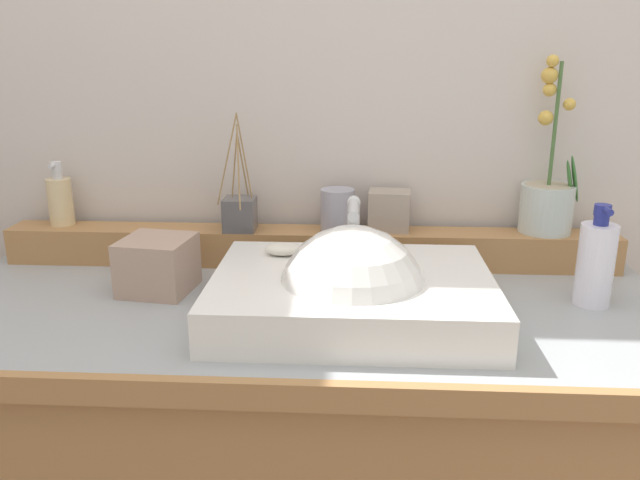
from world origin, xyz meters
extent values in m
cube|color=beige|center=(0.00, 0.40, 1.24)|extent=(3.06, 0.20, 2.49)
cube|color=#9BA0A4|center=(0.00, 0.00, 0.82)|extent=(1.42, 0.59, 0.04)
cube|color=#A97646|center=(0.00, -0.29, 0.82)|extent=(1.42, 0.02, 0.04)
cube|color=#A97646|center=(0.00, 0.24, 0.87)|extent=(1.34, 0.09, 0.08)
cube|color=white|center=(0.10, -0.05, 0.87)|extent=(0.49, 0.38, 0.08)
sphere|color=white|center=(0.10, -0.06, 0.87)|extent=(0.26, 0.26, 0.26)
cylinder|color=silver|center=(0.10, 0.09, 0.96)|extent=(0.02, 0.02, 0.10)
cylinder|color=silver|center=(0.10, 0.03, 1.01)|extent=(0.02, 0.11, 0.02)
sphere|color=silver|center=(0.10, 0.09, 1.01)|extent=(0.03, 0.03, 0.03)
cylinder|color=silver|center=(0.04, 0.09, 0.93)|extent=(0.03, 0.03, 0.04)
cylinder|color=silver|center=(0.15, 0.09, 0.93)|extent=(0.03, 0.03, 0.04)
ellipsoid|color=silver|center=(-0.04, 0.06, 0.93)|extent=(0.07, 0.04, 0.02)
cylinder|color=silver|center=(0.51, 0.25, 0.97)|extent=(0.11, 0.11, 0.10)
cylinder|color=tan|center=(0.51, 0.25, 1.01)|extent=(0.10, 0.10, 0.01)
cylinder|color=#476B38|center=(0.51, 0.25, 1.15)|extent=(0.01, 0.01, 0.26)
ellipsoid|color=#387033|center=(0.57, 0.25, 1.03)|extent=(0.03, 0.03, 0.10)
ellipsoid|color=#387033|center=(0.55, 0.25, 1.03)|extent=(0.03, 0.03, 0.08)
sphere|color=gold|center=(0.50, 0.26, 1.16)|extent=(0.03, 0.03, 0.03)
sphere|color=gold|center=(0.54, 0.25, 1.19)|extent=(0.03, 0.03, 0.03)
sphere|color=gold|center=(0.50, 0.26, 1.22)|extent=(0.03, 0.03, 0.03)
sphere|color=gold|center=(0.50, 0.26, 1.25)|extent=(0.03, 0.03, 0.03)
sphere|color=gold|center=(0.50, 0.26, 1.27)|extent=(0.03, 0.03, 0.03)
cylinder|color=beige|center=(-0.56, 0.25, 0.97)|extent=(0.05, 0.05, 0.11)
cylinder|color=silver|center=(-0.56, 0.25, 1.03)|extent=(0.02, 0.02, 0.02)
cylinder|color=silver|center=(-0.56, 0.25, 1.05)|extent=(0.02, 0.02, 0.02)
cylinder|color=silver|center=(-0.56, 0.24, 1.05)|extent=(0.01, 0.03, 0.01)
cylinder|color=#9997A6|center=(0.06, 0.24, 0.96)|extent=(0.07, 0.07, 0.09)
cube|color=#555254|center=(-0.15, 0.23, 0.95)|extent=(0.07, 0.07, 0.07)
cylinder|color=#9E7A4C|center=(-0.14, 0.23, 1.07)|extent=(0.03, 0.01, 0.19)
cylinder|color=#9E7A4C|center=(-0.14, 0.25, 1.05)|extent=(0.02, 0.04, 0.15)
cylinder|color=#9E7A4C|center=(-0.16, 0.24, 1.05)|extent=(0.02, 0.02, 0.15)
cylinder|color=#9E7A4C|center=(-0.17, 0.22, 1.07)|extent=(0.05, 0.02, 0.19)
cylinder|color=#9E7A4C|center=(-0.14, 0.20, 1.06)|extent=(0.02, 0.07, 0.17)
cube|color=#A08E7F|center=(0.18, 0.25, 0.96)|extent=(0.09, 0.08, 0.09)
cylinder|color=white|center=(0.55, 0.04, 0.91)|extent=(0.07, 0.07, 0.15)
cylinder|color=navy|center=(0.55, 0.04, 1.00)|extent=(0.03, 0.03, 0.02)
cylinder|color=navy|center=(0.55, 0.04, 1.02)|extent=(0.03, 0.03, 0.02)
cylinder|color=navy|center=(0.55, 0.02, 1.02)|extent=(0.01, 0.04, 0.01)
cube|color=tan|center=(-0.29, 0.06, 0.89)|extent=(0.15, 0.15, 0.11)
camera|label=1|loc=(0.10, -1.10, 1.30)|focal=35.56mm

